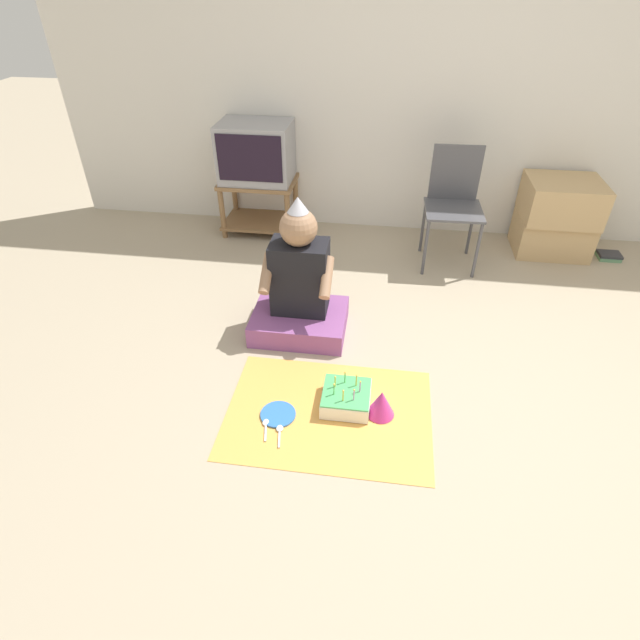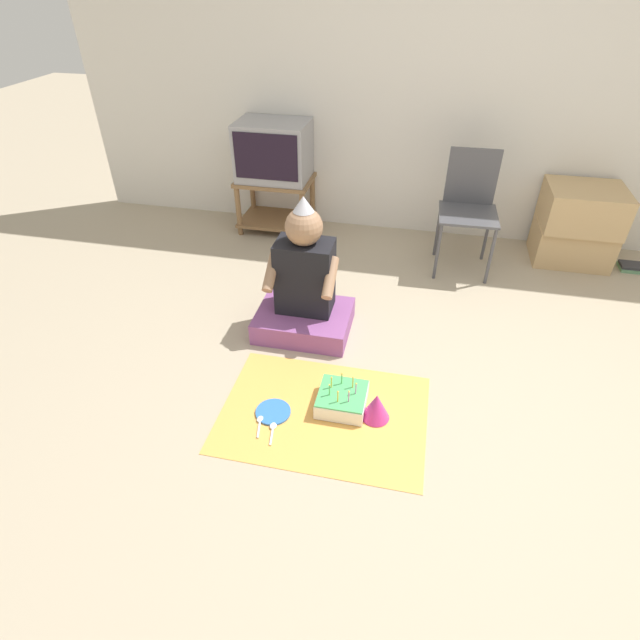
% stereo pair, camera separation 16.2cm
% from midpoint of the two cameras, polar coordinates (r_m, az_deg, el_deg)
% --- Properties ---
extents(ground_plane, '(16.00, 16.00, 0.00)m').
position_cam_midpoint_polar(ground_plane, '(2.70, 13.57, -11.43)').
color(ground_plane, tan).
extents(wall_back, '(6.40, 0.06, 2.55)m').
position_cam_midpoint_polar(wall_back, '(4.21, 14.43, 26.02)').
color(wall_back, silver).
rests_on(wall_back, ground_plane).
extents(tv_stand, '(0.62, 0.44, 0.45)m').
position_cam_midpoint_polar(tv_stand, '(4.39, -7.99, 13.34)').
color(tv_stand, olive).
rests_on(tv_stand, ground_plane).
extents(tv, '(0.57, 0.42, 0.46)m').
position_cam_midpoint_polar(tv, '(4.25, -8.47, 18.44)').
color(tv, '#99999E').
rests_on(tv, tv_stand).
extents(folding_chair, '(0.42, 0.42, 0.86)m').
position_cam_midpoint_polar(folding_chair, '(3.89, 13.86, 13.32)').
color(folding_chair, '#4C4C51').
rests_on(folding_chair, ground_plane).
extents(cardboard_box_stack, '(0.56, 0.48, 0.58)m').
position_cam_midpoint_polar(cardboard_box_stack, '(4.36, 24.48, 10.72)').
color(cardboard_box_stack, tan).
rests_on(cardboard_box_stack, ground_plane).
extents(book_pile, '(0.17, 0.15, 0.04)m').
position_cam_midpoint_polar(book_pile, '(4.57, 29.24, 6.41)').
color(book_pile, '#60936B').
rests_on(book_pile, ground_plane).
extents(person_seated, '(0.58, 0.45, 0.89)m').
position_cam_midpoint_polar(person_seated, '(3.07, -3.87, 3.41)').
color(person_seated, '#8C4C8C').
rests_on(person_seated, ground_plane).
extents(party_cloth, '(1.07, 0.78, 0.01)m').
position_cam_midpoint_polar(party_cloth, '(2.67, -0.77, -10.61)').
color(party_cloth, '#EFA84C').
rests_on(party_cloth, ground_plane).
extents(birthday_cake, '(0.25, 0.25, 0.17)m').
position_cam_midpoint_polar(birthday_cake, '(2.68, 1.26, -8.93)').
color(birthday_cake, white).
rests_on(birthday_cake, party_cloth).
extents(party_hat_blue, '(0.15, 0.15, 0.16)m').
position_cam_midpoint_polar(party_hat_blue, '(2.62, 5.24, -9.48)').
color(party_hat_blue, '#CC338C').
rests_on(party_hat_blue, party_cloth).
extents(paper_plate, '(0.19, 0.19, 0.01)m').
position_cam_midpoint_polar(paper_plate, '(2.67, -6.58, -10.69)').
color(paper_plate, blue).
rests_on(paper_plate, party_cloth).
extents(plastic_spoon_near, '(0.05, 0.14, 0.01)m').
position_cam_midpoint_polar(plastic_spoon_near, '(2.63, -8.01, -11.80)').
color(plastic_spoon_near, white).
rests_on(plastic_spoon_near, party_cloth).
extents(plastic_spoon_far, '(0.04, 0.14, 0.01)m').
position_cam_midpoint_polar(plastic_spoon_far, '(2.60, -6.47, -12.51)').
color(plastic_spoon_far, white).
rests_on(plastic_spoon_far, party_cloth).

